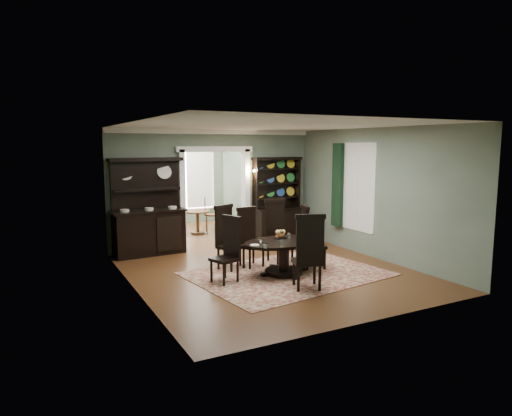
{
  "coord_description": "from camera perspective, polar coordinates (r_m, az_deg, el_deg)",
  "views": [
    {
      "loc": [
        -4.49,
        -7.97,
        2.62
      ],
      "look_at": [
        -0.03,
        0.6,
        1.27
      ],
      "focal_mm": 32.0,
      "sensor_mm": 36.0,
      "label": 1
    }
  ],
  "objects": [
    {
      "name": "welsh_dresser",
      "position": [
        12.54,
        2.71,
        -0.28
      ],
      "size": [
        1.49,
        0.62,
        2.28
      ],
      "rotation": [
        0.0,
        0.0,
        0.06
      ],
      "color": "black",
      "rests_on": "floor"
    },
    {
      "name": "centerpiece",
      "position": [
        9.21,
        3.1,
        -3.72
      ],
      "size": [
        1.44,
        0.93,
        0.24
      ],
      "color": "silver",
      "rests_on": "dining_table"
    },
    {
      "name": "chair_near",
      "position": [
        8.24,
        6.6,
        -5.28
      ],
      "size": [
        0.66,
        0.65,
        1.41
      ],
      "rotation": [
        0.0,
        0.0,
        -0.36
      ],
      "color": "black",
      "rests_on": "rug"
    },
    {
      "name": "chair_far_left",
      "position": [
        9.67,
        -3.65,
        -3.42
      ],
      "size": [
        0.64,
        0.63,
        1.36
      ],
      "rotation": [
        0.0,
        0.0,
        3.53
      ],
      "color": "black",
      "rests_on": "rug"
    },
    {
      "name": "sideboard",
      "position": [
        11.18,
        -13.3,
        -1.6
      ],
      "size": [
        1.79,
        0.73,
        2.31
      ],
      "rotation": [
        0.0,
        0.0,
        0.06
      ],
      "color": "black",
      "rests_on": "floor"
    },
    {
      "name": "parlor_table",
      "position": [
        13.54,
        -7.32,
        -1.35
      ],
      "size": [
        0.74,
        0.74,
        0.68
      ],
      "color": "brown",
      "rests_on": "parlor_floor"
    },
    {
      "name": "parlor_chair_right",
      "position": [
        13.97,
        -5.88,
        -0.6
      ],
      "size": [
        0.49,
        0.48,
        1.03
      ],
      "rotation": [
        0.0,
        0.0,
        -1.95
      ],
      "color": "brown",
      "rests_on": "parlor_floor"
    },
    {
      "name": "rug",
      "position": [
        9.4,
        3.96,
        -8.2
      ],
      "size": [
        4.08,
        3.28,
        0.01
      ],
      "primitive_type": "cube",
      "rotation": [
        0.0,
        0.0,
        0.14
      ],
      "color": "maroon",
      "rests_on": "floor"
    },
    {
      "name": "chair_far_right",
      "position": [
        10.28,
        2.67,
        -2.6
      ],
      "size": [
        0.56,
        0.53,
        1.4
      ],
      "rotation": [
        0.0,
        0.0,
        3.23
      ],
      "color": "black",
      "rests_on": "rug"
    },
    {
      "name": "doorway_trim",
      "position": [
        11.9,
        -5.2,
        3.09
      ],
      "size": [
        2.08,
        0.25,
        2.57
      ],
      "color": "white",
      "rests_on": "floor"
    },
    {
      "name": "chair_end_right",
      "position": [
        9.73,
        6.64,
        -3.42
      ],
      "size": [
        0.62,
        0.63,
        1.35
      ],
      "rotation": [
        0.0,
        0.0,
        -1.93
      ],
      "color": "black",
      "rests_on": "rug"
    },
    {
      "name": "dining_table",
      "position": [
        9.28,
        3.5,
        -5.38
      ],
      "size": [
        1.82,
        1.73,
        0.69
      ],
      "rotation": [
        0.0,
        0.0,
        0.07
      ],
      "color": "black",
      "rests_on": "rug"
    },
    {
      "name": "right_window",
      "position": [
        11.49,
        11.4,
        2.71
      ],
      "size": [
        0.15,
        1.47,
        2.12
      ],
      "color": "white",
      "rests_on": "wall_right"
    },
    {
      "name": "wall_sconce",
      "position": [
        12.13,
        -0.78,
        4.5
      ],
      "size": [
        0.27,
        0.21,
        0.21
      ],
      "color": "#AE942E",
      "rests_on": "back_wall_right"
    },
    {
      "name": "parlor_chair_left",
      "position": [
        13.36,
        -9.42,
        -1.0
      ],
      "size": [
        0.48,
        0.46,
        1.06
      ],
      "rotation": [
        0.0,
        0.0,
        1.36
      ],
      "color": "brown",
      "rests_on": "parlor_floor"
    },
    {
      "name": "chair_end_left",
      "position": [
        8.76,
        -3.46,
        -4.92
      ],
      "size": [
        0.57,
        0.59,
        1.27
      ],
      "rotation": [
        0.0,
        0.0,
        1.9
      ],
      "color": "black",
      "rests_on": "rug"
    },
    {
      "name": "parlor",
      "position": [
        14.28,
        -9.07,
        3.42
      ],
      "size": [
        3.51,
        3.5,
        3.01
      ],
      "color": "#5E3118",
      "rests_on": "ground"
    },
    {
      "name": "chair_far_mid",
      "position": [
        9.88,
        -0.92,
        -3.4
      ],
      "size": [
        0.54,
        0.52,
        1.28
      ],
      "rotation": [
        0.0,
        0.0,
        3.3
      ],
      "color": "black",
      "rests_on": "rug"
    },
    {
      "name": "room",
      "position": [
        9.25,
        1.78,
        1.48
      ],
      "size": [
        5.51,
        6.01,
        3.01
      ],
      "color": "#5E3118",
      "rests_on": "ground"
    }
  ]
}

